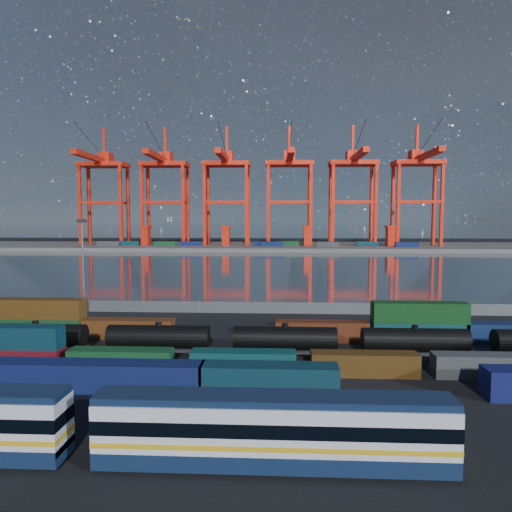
{
  "coord_description": "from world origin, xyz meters",
  "views": [
    {
      "loc": [
        3.99,
        -51.4,
        16.58
      ],
      "look_at": [
        0.0,
        30.0,
        10.0
      ],
      "focal_mm": 32.0,
      "sensor_mm": 36.0,
      "label": 1
    }
  ],
  "objects": [
    {
      "name": "ground",
      "position": [
        0.0,
        0.0,
        0.0
      ],
      "size": [
        700.0,
        700.0,
        0.0
      ],
      "primitive_type": "plane",
      "color": "black",
      "rests_on": "ground"
    },
    {
      "name": "harbor_water",
      "position": [
        0.0,
        105.0,
        0.01
      ],
      "size": [
        700.0,
        700.0,
        0.0
      ],
      "primitive_type": "plane",
      "color": "#323F49",
      "rests_on": "ground"
    },
    {
      "name": "far_quay",
      "position": [
        0.0,
        210.0,
        1.0
      ],
      "size": [
        700.0,
        70.0,
        2.0
      ],
      "primitive_type": "cube",
      "color": "#514F4C",
      "rests_on": "ground"
    },
    {
      "name": "distant_mountains",
      "position": [
        63.02,
        1600.0,
        220.29
      ],
      "size": [
        2470.0,
        1100.0,
        520.0
      ],
      "color": "#1E2630",
      "rests_on": "ground"
    },
    {
      "name": "container_row_south",
      "position": [
        -15.19,
        -9.21,
        1.93
      ],
      "size": [
        141.8,
        2.66,
        5.67
      ],
      "color": "#3D3F42",
      "rests_on": "ground"
    },
    {
      "name": "container_row_mid",
      "position": [
        -3.24,
        -3.48,
        1.63
      ],
      "size": [
        140.96,
        2.3,
        4.9
      ],
      "color": "#3A3D3E",
      "rests_on": "ground"
    },
    {
      "name": "container_row_north",
      "position": [
        -8.61,
        10.16,
        1.99
      ],
      "size": [
        141.77,
        2.56,
        5.45
      ],
      "color": "navy",
      "rests_on": "ground"
    },
    {
      "name": "tanker_string",
      "position": [
        4.84,
        2.95,
        1.99
      ],
      "size": [
        105.92,
        2.78,
        3.97
      ],
      "color": "black",
      "rests_on": "ground"
    },
    {
      "name": "waterfront_fence",
      "position": [
        -0.0,
        28.0,
        1.0
      ],
      "size": [
        160.12,
        0.12,
        2.2
      ],
      "color": "#595B5E",
      "rests_on": "ground"
    },
    {
      "name": "yard_light_mast",
      "position": [
        -30.0,
        26.0,
        9.3
      ],
      "size": [
        1.6,
        0.4,
        16.6
      ],
      "color": "slate",
      "rests_on": "ground"
    },
    {
      "name": "gantry_cranes",
      "position": [
        -7.5,
        203.19,
        41.83
      ],
      "size": [
        201.25,
        50.4,
        68.25
      ],
      "color": "red",
      "rests_on": "ground"
    },
    {
      "name": "quay_containers",
      "position": [
        -11.0,
        195.46,
        3.3
      ],
      "size": [
        172.58,
        10.99,
        2.6
      ],
      "color": "navy",
      "rests_on": "far_quay"
    },
    {
      "name": "straddle_carriers",
      "position": [
        -2.5,
        200.0,
        7.82
      ],
      "size": [
        140.0,
        7.0,
        11.1
      ],
      "color": "red",
      "rests_on": "far_quay"
    }
  ]
}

